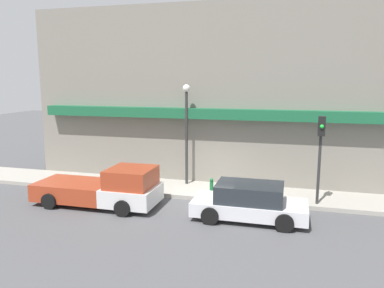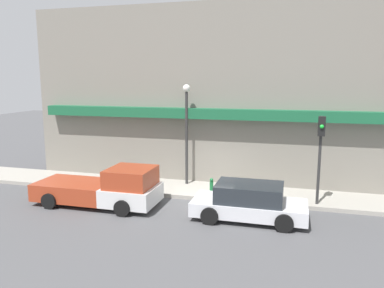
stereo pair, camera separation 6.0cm
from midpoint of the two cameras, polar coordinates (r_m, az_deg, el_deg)
ground_plane at (r=16.88m, az=1.66°, el=-8.67°), size 80.00×80.00×0.00m
sidewalk at (r=18.03m, az=2.62°, el=-7.16°), size 36.00×2.54×0.18m
building at (r=19.95m, az=4.52°, el=7.41°), size 19.80×3.80×11.14m
pickup_truck at (r=16.52m, az=-13.01°, el=-6.61°), size 5.38×2.25×1.72m
parked_car at (r=14.75m, az=8.82°, el=-8.74°), size 4.36×2.07×1.41m
fire_hydrant at (r=17.32m, az=3.09°, el=-6.37°), size 0.17×0.17×0.71m
street_lamp at (r=18.32m, az=-0.74°, el=3.43°), size 0.36×0.36×4.94m
traffic_light at (r=16.15m, az=19.09°, el=-0.07°), size 0.28×0.42×3.71m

